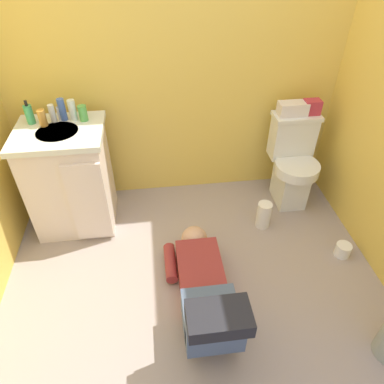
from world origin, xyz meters
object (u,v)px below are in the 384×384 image
bottle_amber (42,118)px  vanity_cabinet (71,178)px  bottle_blue (62,110)px  toiletry_bag (312,107)px  bottle_white (52,113)px  bottle_green (83,113)px  tissue_box (293,109)px  toilet_paper_roll (343,250)px  person_plumber (205,291)px  faucet (59,114)px  bottle_clear (72,110)px  toilet (292,162)px  soap_dispenser (29,114)px  paper_towel_roll (264,215)px

bottle_amber → vanity_cabinet: bearing=-38.2°
vanity_cabinet → bottle_blue: bottle_blue is taller
toiletry_bag → bottle_white: bearing=-179.3°
toiletry_bag → bottle_green: bearing=-178.9°
tissue_box → toilet_paper_roll: tissue_box is taller
person_plumber → tissue_box: bearing=52.7°
vanity_cabinet → bottle_green: size_ratio=7.55×
faucet → bottle_clear: size_ratio=0.69×
toilet → vanity_cabinet: size_ratio=0.91×
toiletry_bag → bottle_green: size_ratio=1.14×
toilet → tissue_box: size_ratio=3.41×
vanity_cabinet → bottle_clear: bottle_clear is taller
soap_dispenser → paper_towel_roll: size_ratio=0.74×
bottle_white → bottle_blue: size_ratio=0.79×
bottle_blue → paper_towel_roll: 1.67m
vanity_cabinet → bottle_clear: (0.09, 0.14, 0.47)m
toilet_paper_roll → person_plumber: bearing=-163.9°
bottle_blue → faucet: bearing=-173.6°
toilet → tissue_box: 0.44m
bottle_green → vanity_cabinet: bearing=-142.7°
vanity_cabinet → paper_towel_roll: 1.50m
tissue_box → toilet_paper_roll: 1.11m
toilet → faucet: size_ratio=7.50×
soap_dispenser → bottle_blue: bearing=6.1°
bottle_green → paper_towel_roll: 1.54m
toiletry_bag → soap_dispenser: soap_dispenser is taller
bottle_clear → bottle_green: bearing=-14.9°
toilet → person_plumber: bearing=-131.2°
faucet → person_plumber: size_ratio=0.09×
soap_dispenser → bottle_white: bearing=2.5°
bottle_blue → toilet_paper_roll: 2.23m
vanity_cabinet → tissue_box: bearing=5.2°
soap_dispenser → bottle_blue: (0.22, 0.02, 0.01)m
faucet → soap_dispenser: (-0.19, -0.02, 0.02)m
bottle_clear → bottle_green: size_ratio=1.34×
bottle_white → bottle_blue: bearing=13.7°
bottle_amber → bottle_clear: 0.20m
toilet → bottle_blue: bottle_blue is taller
toiletry_bag → toilet_paper_roll: (0.09, -0.78, -0.76)m
bottle_amber → bottle_white: bottle_white is taller
faucet → bottle_blue: bottle_blue is taller
toilet → bottle_clear: bearing=177.3°
vanity_cabinet → bottle_amber: bearing=141.8°
bottle_green → toiletry_bag: bearing=1.1°
person_plumber → bottle_white: size_ratio=8.61×
bottle_blue → bottle_green: bearing=-10.4°
bottle_white → bottle_amber: bearing=-136.8°
vanity_cabinet → tissue_box: (1.70, 0.16, 0.38)m
vanity_cabinet → soap_dispenser: 0.52m
toiletry_bag → faucet: bearing=-179.7°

